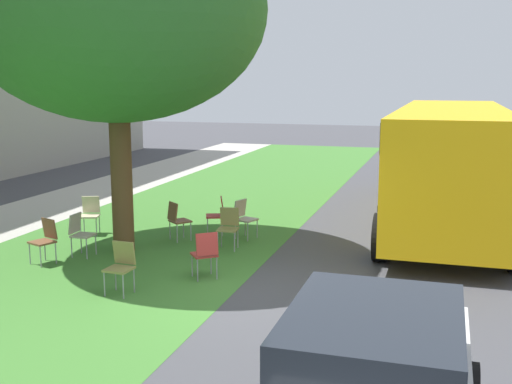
{
  "coord_description": "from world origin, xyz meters",
  "views": [
    {
      "loc": [
        -9.67,
        -3.13,
        3.56
      ],
      "look_at": [
        2.46,
        0.55,
        1.3
      ],
      "focal_mm": 44.47,
      "sensor_mm": 36.0,
      "label": 1
    }
  ],
  "objects_px": {
    "street_tree": "(115,10)",
    "chair_1": "(205,251)",
    "chair_4": "(218,213)",
    "school_bus": "(451,153)",
    "chair_2": "(177,218)",
    "chair_5": "(80,231)",
    "chair_3": "(90,212)",
    "chair_0": "(121,264)",
    "chair_8": "(45,238)",
    "chair_6": "(244,216)",
    "chair_7": "(228,225)"
  },
  "relations": [
    {
      "from": "chair_4",
      "to": "chair_5",
      "type": "xyz_separation_m",
      "value": [
        -2.53,
        2.05,
        0.0
      ]
    },
    {
      "from": "chair_6",
      "to": "chair_7",
      "type": "height_order",
      "value": "same"
    },
    {
      "from": "chair_2",
      "to": "chair_7",
      "type": "bearing_deg",
      "value": -103.47
    },
    {
      "from": "chair_1",
      "to": "chair_5",
      "type": "xyz_separation_m",
      "value": [
        0.68,
        3.0,
        0.0
      ]
    },
    {
      "from": "chair_1",
      "to": "chair_2",
      "type": "distance_m",
      "value": 2.9
    },
    {
      "from": "chair_3",
      "to": "chair_6",
      "type": "distance_m",
      "value": 3.6
    },
    {
      "from": "street_tree",
      "to": "chair_3",
      "type": "distance_m",
      "value": 4.76
    },
    {
      "from": "chair_7",
      "to": "chair_8",
      "type": "height_order",
      "value": "same"
    },
    {
      "from": "chair_2",
      "to": "chair_7",
      "type": "height_order",
      "value": "same"
    },
    {
      "from": "chair_0",
      "to": "chair_4",
      "type": "bearing_deg",
      "value": -1.68
    },
    {
      "from": "chair_0",
      "to": "chair_5",
      "type": "bearing_deg",
      "value": 46.82
    },
    {
      "from": "street_tree",
      "to": "chair_6",
      "type": "bearing_deg",
      "value": -49.22
    },
    {
      "from": "chair_3",
      "to": "chair_8",
      "type": "distance_m",
      "value": 2.41
    },
    {
      "from": "chair_1",
      "to": "chair_6",
      "type": "height_order",
      "value": "same"
    },
    {
      "from": "chair_2",
      "to": "chair_5",
      "type": "distance_m",
      "value": 2.21
    },
    {
      "from": "chair_0",
      "to": "chair_2",
      "type": "distance_m",
      "value": 3.57
    },
    {
      "from": "chair_3",
      "to": "chair_0",
      "type": "bearing_deg",
      "value": -142.21
    },
    {
      "from": "chair_8",
      "to": "school_bus",
      "type": "height_order",
      "value": "school_bus"
    },
    {
      "from": "street_tree",
      "to": "school_bus",
      "type": "height_order",
      "value": "street_tree"
    },
    {
      "from": "chair_1",
      "to": "chair_2",
      "type": "height_order",
      "value": "same"
    },
    {
      "from": "street_tree",
      "to": "chair_7",
      "type": "relative_size",
      "value": 8.12
    },
    {
      "from": "chair_0",
      "to": "chair_3",
      "type": "bearing_deg",
      "value": 37.79
    },
    {
      "from": "chair_0",
      "to": "chair_1",
      "type": "relative_size",
      "value": 1.0
    },
    {
      "from": "street_tree",
      "to": "chair_4",
      "type": "height_order",
      "value": "street_tree"
    },
    {
      "from": "street_tree",
      "to": "chair_1",
      "type": "bearing_deg",
      "value": -118.66
    },
    {
      "from": "chair_5",
      "to": "school_bus",
      "type": "bearing_deg",
      "value": -52.82
    },
    {
      "from": "chair_3",
      "to": "chair_8",
      "type": "height_order",
      "value": "same"
    },
    {
      "from": "chair_4",
      "to": "chair_6",
      "type": "height_order",
      "value": "same"
    },
    {
      "from": "chair_1",
      "to": "school_bus",
      "type": "relative_size",
      "value": 0.08
    },
    {
      "from": "chair_7",
      "to": "school_bus",
      "type": "distance_m",
      "value": 6.12
    },
    {
      "from": "chair_2",
      "to": "chair_8",
      "type": "relative_size",
      "value": 1.0
    },
    {
      "from": "chair_7",
      "to": "chair_5",
      "type": "bearing_deg",
      "value": 117.52
    },
    {
      "from": "chair_2",
      "to": "chair_5",
      "type": "height_order",
      "value": "same"
    },
    {
      "from": "chair_8",
      "to": "chair_3",
      "type": "bearing_deg",
      "value": 10.65
    },
    {
      "from": "chair_1",
      "to": "school_bus",
      "type": "xyz_separation_m",
      "value": [
        6.11,
        -4.15,
        1.24
      ]
    },
    {
      "from": "street_tree",
      "to": "chair_3",
      "type": "height_order",
      "value": "street_tree"
    },
    {
      "from": "chair_4",
      "to": "chair_8",
      "type": "distance_m",
      "value": 3.99
    },
    {
      "from": "chair_0",
      "to": "chair_5",
      "type": "distance_m",
      "value": 2.64
    },
    {
      "from": "chair_6",
      "to": "street_tree",
      "type": "bearing_deg",
      "value": 130.78
    },
    {
      "from": "chair_5",
      "to": "chair_3",
      "type": "bearing_deg",
      "value": 25.23
    },
    {
      "from": "chair_5",
      "to": "chair_6",
      "type": "height_order",
      "value": "same"
    },
    {
      "from": "chair_8",
      "to": "chair_5",
      "type": "bearing_deg",
      "value": -29.43
    },
    {
      "from": "chair_4",
      "to": "school_bus",
      "type": "bearing_deg",
      "value": -60.42
    },
    {
      "from": "street_tree",
      "to": "chair_4",
      "type": "xyz_separation_m",
      "value": [
        1.94,
        -1.39,
        -4.39
      ]
    },
    {
      "from": "chair_2",
      "to": "chair_4",
      "type": "height_order",
      "value": "same"
    },
    {
      "from": "street_tree",
      "to": "chair_8",
      "type": "xyz_separation_m",
      "value": [
        -1.24,
        1.03,
        -4.39
      ]
    },
    {
      "from": "chair_5",
      "to": "chair_0",
      "type": "bearing_deg",
      "value": -133.18
    },
    {
      "from": "chair_2",
      "to": "chair_4",
      "type": "relative_size",
      "value": 1.0
    },
    {
      "from": "chair_7",
      "to": "chair_4",
      "type": "bearing_deg",
      "value": 30.29
    },
    {
      "from": "chair_1",
      "to": "chair_4",
      "type": "xyz_separation_m",
      "value": [
        3.21,
        0.95,
        0.0
      ]
    }
  ]
}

